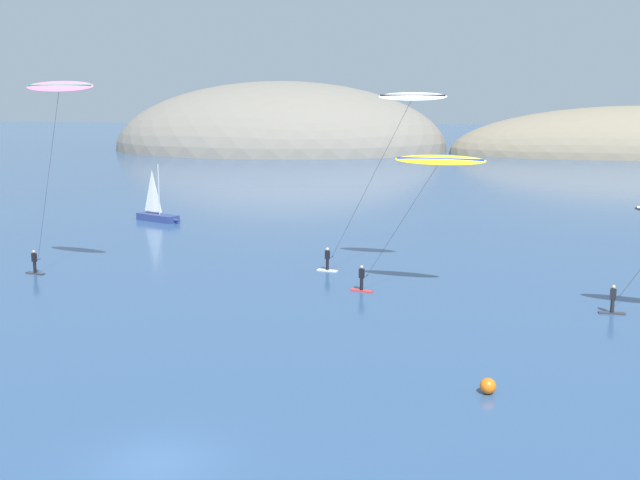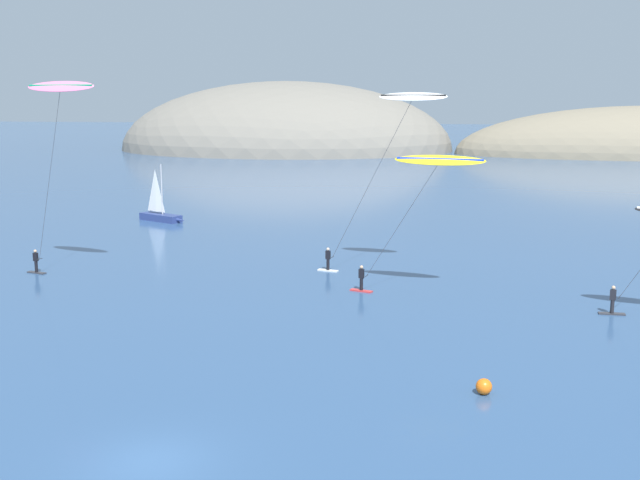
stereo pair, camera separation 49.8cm
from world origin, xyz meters
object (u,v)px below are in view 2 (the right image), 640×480
(kitesurfer_white, at_px, (404,115))
(marker_buoy, at_px, (484,387))
(sailboat_near, at_px, (163,215))
(kitesurfer_pink, at_px, (58,103))
(kitesurfer_yellow, at_px, (432,172))

(kitesurfer_white, relative_size, marker_buoy, 18.24)
(marker_buoy, bearing_deg, kitesurfer_white, 101.94)
(sailboat_near, distance_m, marker_buoy, 51.70)
(kitesurfer_white, distance_m, kitesurfer_pink, 23.28)
(marker_buoy, bearing_deg, kitesurfer_yellow, 99.00)
(kitesurfer_yellow, bearing_deg, kitesurfer_white, 110.01)
(kitesurfer_yellow, height_order, marker_buoy, kitesurfer_yellow)
(kitesurfer_white, bearing_deg, kitesurfer_pink, -170.83)
(kitesurfer_yellow, height_order, kitesurfer_pink, kitesurfer_pink)
(sailboat_near, height_order, kitesurfer_pink, kitesurfer_pink)
(kitesurfer_yellow, xyz_separation_m, marker_buoy, (2.57, -16.24, -7.55))
(sailboat_near, bearing_deg, kitesurfer_white, -39.96)
(sailboat_near, height_order, kitesurfer_white, kitesurfer_white)
(kitesurfer_yellow, bearing_deg, sailboat_near, 135.45)
(kitesurfer_yellow, relative_size, kitesurfer_white, 0.70)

